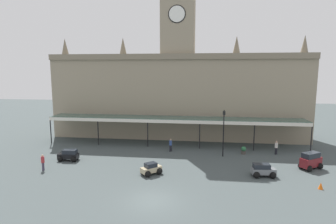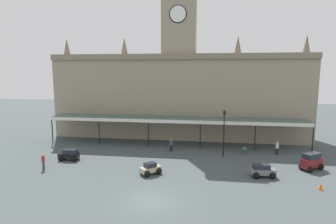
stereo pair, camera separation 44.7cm
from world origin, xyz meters
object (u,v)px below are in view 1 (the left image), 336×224
(car_beige_sedan, at_px, (151,169))
(planter_by_canopy, at_px, (244,150))
(car_black_estate, at_px, (69,156))
(car_maroon_van, at_px, (311,161))
(pedestrian_crossing_forecourt, at_px, (43,162))
(victorian_lamppost, at_px, (224,128))
(traffic_cone, at_px, (321,186))
(pedestrian_near_entrance, at_px, (276,147))
(car_grey_estate, at_px, (263,171))
(pedestrian_beside_cars, at_px, (171,145))

(car_beige_sedan, height_order, planter_by_canopy, car_beige_sedan)
(car_black_estate, height_order, car_maroon_van, car_maroon_van)
(car_beige_sedan, distance_m, car_maroon_van, 16.63)
(car_maroon_van, relative_size, pedestrian_crossing_forecourt, 1.54)
(victorian_lamppost, distance_m, traffic_cone, 11.84)
(car_black_estate, distance_m, pedestrian_crossing_forecourt, 3.50)
(car_beige_sedan, xyz_separation_m, pedestrian_near_entrance, (13.95, 8.49, 0.41))
(pedestrian_near_entrance, height_order, planter_by_canopy, pedestrian_near_entrance)
(car_maroon_van, height_order, pedestrian_crossing_forecourt, car_maroon_van)
(car_grey_estate, relative_size, car_beige_sedan, 1.04)
(car_maroon_van, distance_m, pedestrian_crossing_forecourt, 27.77)
(pedestrian_crossing_forecourt, xyz_separation_m, victorian_lamppost, (18.69, 7.10, 2.53))
(car_maroon_van, xyz_separation_m, pedestrian_near_entrance, (-2.28, 4.85, 0.10))
(car_maroon_van, height_order, traffic_cone, car_maroon_van)
(car_grey_estate, relative_size, car_maroon_van, 0.90)
(pedestrian_near_entrance, relative_size, planter_by_canopy, 1.74)
(car_beige_sedan, height_order, pedestrian_near_entrance, pedestrian_near_entrance)
(car_beige_sedan, bearing_deg, car_grey_estate, 4.44)
(car_maroon_van, bearing_deg, pedestrian_near_entrance, 115.16)
(car_maroon_van, bearing_deg, traffic_cone, -100.73)
(pedestrian_near_entrance, bearing_deg, car_beige_sedan, -148.68)
(pedestrian_crossing_forecourt, relative_size, victorian_lamppost, 0.30)
(car_beige_sedan, height_order, pedestrian_beside_cars, pedestrian_beside_cars)
(traffic_cone, bearing_deg, pedestrian_beside_cars, 146.25)
(car_beige_sedan, distance_m, planter_by_canopy, 12.86)
(car_grey_estate, xyz_separation_m, pedestrian_crossing_forecourt, (-22.13, -1.13, 0.34))
(car_black_estate, xyz_separation_m, car_maroon_van, (26.37, 0.64, 0.24))
(pedestrian_near_entrance, xyz_separation_m, traffic_cone, (1.30, -10.00, -0.60))
(car_beige_sedan, bearing_deg, traffic_cone, -5.67)
(car_grey_estate, bearing_deg, pedestrian_crossing_forecourt, -177.07)
(car_black_estate, xyz_separation_m, planter_by_canopy, (20.15, 5.07, -0.07))
(car_black_estate, relative_size, pedestrian_near_entrance, 1.38)
(car_black_estate, bearing_deg, traffic_cone, -10.09)
(pedestrian_beside_cars, relative_size, victorian_lamppost, 0.30)
(car_beige_sedan, xyz_separation_m, traffic_cone, (15.25, -1.51, -0.20))
(pedestrian_beside_cars, bearing_deg, car_grey_estate, -35.99)
(car_black_estate, bearing_deg, pedestrian_crossing_forecourt, -108.87)
(car_beige_sedan, relative_size, traffic_cone, 3.66)
(pedestrian_near_entrance, distance_m, pedestrian_crossing_forecourt, 26.70)
(car_black_estate, height_order, pedestrian_beside_cars, pedestrian_beside_cars)
(traffic_cone, xyz_separation_m, planter_by_canopy, (-5.24, 9.59, 0.18))
(car_black_estate, bearing_deg, victorian_lamppost, 12.21)
(car_black_estate, xyz_separation_m, pedestrian_beside_cars, (11.12, 5.02, 0.34))
(victorian_lamppost, xyz_separation_m, traffic_cone, (7.82, -8.32, -3.14))
(traffic_cone, bearing_deg, car_maroon_van, 79.27)
(car_black_estate, height_order, car_beige_sedan, car_black_estate)
(planter_by_canopy, bearing_deg, traffic_cone, -61.34)
(car_black_estate, xyz_separation_m, pedestrian_crossing_forecourt, (-1.13, -3.29, 0.34))
(car_black_estate, distance_m, pedestrian_beside_cars, 12.20)
(car_black_estate, distance_m, car_maroon_van, 26.38)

